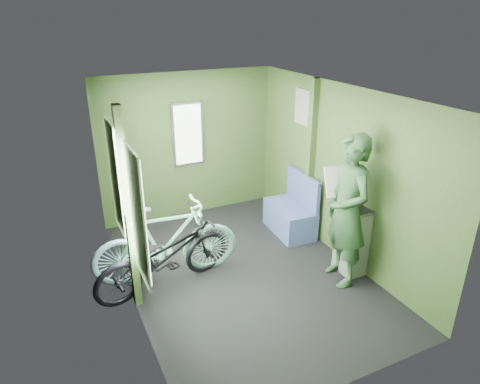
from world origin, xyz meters
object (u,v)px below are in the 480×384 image
object	(u,v)px
bench_seat	(291,215)
bicycle_black	(167,288)
passenger	(347,211)
waste_box	(352,240)
bicycle_mint	(169,279)

from	to	relation	value
bench_seat	bicycle_black	bearing A→B (deg)	-160.93
bicycle_black	passenger	distance (m)	2.36
passenger	waste_box	world-z (taller)	passenger
bicycle_mint	bench_seat	xyz separation A→B (m)	(2.05, 0.43, 0.27)
bicycle_black	passenger	xyz separation A→B (m)	(2.03, -0.74, 0.94)
passenger	waste_box	bearing A→B (deg)	123.53
passenger	bench_seat	world-z (taller)	passenger
bicycle_mint	passenger	bearing A→B (deg)	-108.98
passenger	bicycle_black	bearing A→B (deg)	-101.87
bicycle_black	waste_box	distance (m)	2.37
bicycle_black	bicycle_mint	world-z (taller)	bicycle_mint
passenger	bicycle_mint	bearing A→B (deg)	-106.86
bicycle_black	waste_box	world-z (taller)	waste_box
bicycle_black	bicycle_mint	distance (m)	0.19
bench_seat	passenger	bearing A→B (deg)	-90.56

